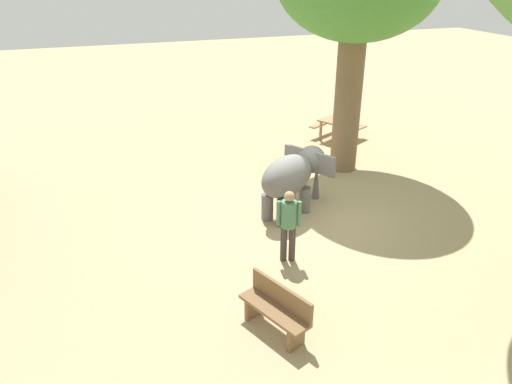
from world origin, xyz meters
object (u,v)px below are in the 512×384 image
Objects in this scene: person_handler at (289,221)px; wooden_bench at (277,308)px; picnic_table_near at (338,123)px; elephant at (293,176)px.

wooden_bench is at bearing 173.98° from person_handler.
picnic_table_near is (6.73, -4.76, -0.36)m from person_handler.
elephant is 6.07m from picnic_table_near.
elephant reaches higher than wooden_bench.
person_handler is at bearing -145.51° from elephant.
elephant is 4.48m from wooden_bench.
picnic_table_near is at bearing -13.64° from person_handler.
elephant is at bearing 23.70° from picnic_table_near.
wooden_bench is at bearing -146.64° from elephant.
person_handler is at bearing -50.05° from wooden_bench.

